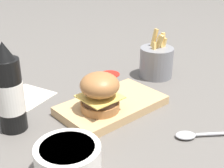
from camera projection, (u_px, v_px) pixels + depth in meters
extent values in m
plane|color=#5B5651|center=(119.00, 111.00, 0.80)|extent=(6.00, 6.00, 0.00)
cube|color=tan|center=(112.00, 105.00, 0.81)|extent=(0.27, 0.16, 0.02)
cylinder|color=#9E6638|center=(100.00, 106.00, 0.76)|extent=(0.09, 0.09, 0.02)
cylinder|color=#422819|center=(100.00, 100.00, 0.75)|extent=(0.09, 0.09, 0.01)
cube|color=#EAC656|center=(100.00, 97.00, 0.75)|extent=(0.09, 0.09, 0.00)
ellipsoid|color=#9E6638|center=(100.00, 85.00, 0.74)|extent=(0.09, 0.09, 0.06)
cylinder|color=black|center=(10.00, 96.00, 0.69)|extent=(0.06, 0.06, 0.17)
cylinder|color=white|center=(10.00, 97.00, 0.69)|extent=(0.06, 0.06, 0.07)
cone|color=black|center=(3.00, 51.00, 0.65)|extent=(0.05, 0.05, 0.04)
cylinder|color=slate|center=(156.00, 62.00, 0.99)|extent=(0.10, 0.10, 0.10)
cube|color=#E5B760|center=(154.00, 52.00, 0.96)|extent=(0.02, 0.02, 0.06)
cube|color=#E5B760|center=(157.00, 47.00, 0.97)|extent=(0.03, 0.02, 0.08)
cube|color=#E5B760|center=(163.00, 48.00, 0.98)|extent=(0.02, 0.02, 0.07)
cube|color=#E5B760|center=(158.00, 47.00, 0.97)|extent=(0.01, 0.04, 0.08)
cube|color=#E5B760|center=(163.00, 45.00, 0.99)|extent=(0.01, 0.01, 0.08)
cube|color=#E5B760|center=(153.00, 43.00, 0.98)|extent=(0.03, 0.02, 0.09)
cube|color=#E5B760|center=(158.00, 47.00, 0.97)|extent=(0.03, 0.03, 0.08)
cube|color=#E5B760|center=(161.00, 48.00, 0.97)|extent=(0.02, 0.03, 0.07)
cube|color=#E5B760|center=(164.00, 48.00, 0.98)|extent=(0.02, 0.02, 0.07)
cylinder|color=silver|center=(68.00, 160.00, 0.58)|extent=(0.12, 0.12, 0.06)
cylinder|color=beige|center=(67.00, 148.00, 0.56)|extent=(0.10, 0.10, 0.01)
cylinder|color=#B2B2B7|center=(223.00, 133.00, 0.70)|extent=(0.10, 0.08, 0.01)
ellipsoid|color=#B2B2B7|center=(186.00, 135.00, 0.69)|extent=(0.06, 0.05, 0.01)
cylinder|color=#B21E14|center=(110.00, 74.00, 1.02)|extent=(0.06, 0.06, 0.00)
cube|color=beige|center=(26.00, 97.00, 0.87)|extent=(0.16, 0.16, 0.00)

